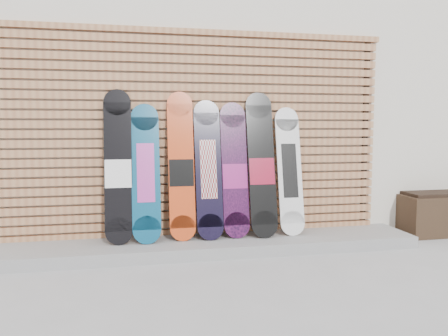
# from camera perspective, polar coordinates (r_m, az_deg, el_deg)

# --- Properties ---
(ground) EXTENTS (80.00, 80.00, 0.00)m
(ground) POSITION_cam_1_polar(r_m,az_deg,el_deg) (3.96, 0.10, -13.42)
(ground) COLOR #9A9A9D
(ground) RESTS_ON ground
(building) EXTENTS (12.00, 5.00, 3.60)m
(building) POSITION_cam_1_polar(r_m,az_deg,el_deg) (7.30, -1.60, 9.53)
(building) COLOR beige
(building) RESTS_ON ground
(concrete_step) EXTENTS (4.60, 0.70, 0.12)m
(concrete_step) POSITION_cam_1_polar(r_m,az_deg,el_deg) (4.56, -3.52, -10.09)
(concrete_step) COLOR gray
(concrete_step) RESTS_ON ground
(slat_wall) EXTENTS (4.26, 0.08, 2.29)m
(slat_wall) POSITION_cam_1_polar(r_m,az_deg,el_deg) (4.68, -4.10, 4.55)
(slat_wall) COLOR #A86C46
(slat_wall) RESTS_ON ground
(planter_box) EXTENTS (1.13, 0.47, 0.51)m
(planter_box) POSITION_cam_1_polar(r_m,az_deg,el_deg) (5.88, 27.02, -5.25)
(planter_box) COLOR black
(planter_box) RESTS_ON ground
(snowboard_0) EXTENTS (0.27, 0.33, 1.54)m
(snowboard_0) POSITION_cam_1_polar(r_m,az_deg,el_deg) (4.47, -13.67, 0.11)
(snowboard_0) COLOR black
(snowboard_0) RESTS_ON concrete_step
(snowboard_1) EXTENTS (0.28, 0.35, 1.40)m
(snowboard_1) POSITION_cam_1_polar(r_m,az_deg,el_deg) (4.47, -10.19, -0.61)
(snowboard_1) COLOR navy
(snowboard_1) RESTS_ON concrete_step
(snowboard_2) EXTENTS (0.26, 0.30, 1.52)m
(snowboard_2) POSITION_cam_1_polar(r_m,az_deg,el_deg) (4.51, -5.61, 0.19)
(snowboard_2) COLOR #D24116
(snowboard_2) RESTS_ON concrete_step
(snowboard_3) EXTENTS (0.27, 0.33, 1.44)m
(snowboard_3) POSITION_cam_1_polar(r_m,az_deg,el_deg) (4.53, -2.06, -0.16)
(snowboard_3) COLOR black
(snowboard_3) RESTS_ON concrete_step
(snowboard_4) EXTENTS (0.27, 0.30, 1.42)m
(snowboard_4) POSITION_cam_1_polar(r_m,az_deg,el_deg) (4.60, 1.40, -0.33)
(snowboard_4) COLOR black
(snowboard_4) RESTS_ON concrete_step
(snowboard_5) EXTENTS (0.29, 0.36, 1.53)m
(snowboard_5) POSITION_cam_1_polar(r_m,az_deg,el_deg) (4.64, 4.92, 0.38)
(snowboard_5) COLOR black
(snowboard_5) RESTS_ON concrete_step
(snowboard_6) EXTENTS (0.27, 0.31, 1.37)m
(snowboard_6) POSITION_cam_1_polar(r_m,az_deg,el_deg) (4.77, 8.54, -0.34)
(snowboard_6) COLOR silver
(snowboard_6) RESTS_ON concrete_step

